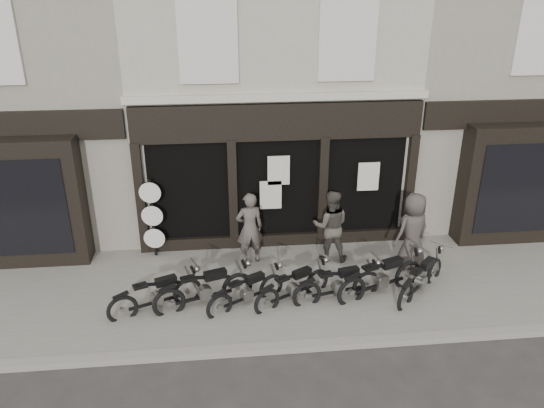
{
  "coord_description": "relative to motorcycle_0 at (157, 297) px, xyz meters",
  "views": [
    {
      "loc": [
        -1.42,
        -9.51,
        6.74
      ],
      "look_at": [
        -0.29,
        1.6,
        1.87
      ],
      "focal_mm": 35.0,
      "sensor_mm": 36.0,
      "label": 1
    }
  ],
  "objects": [
    {
      "name": "ground_plane",
      "position": [
        2.9,
        -0.25,
        -0.4
      ],
      "size": [
        90.0,
        90.0,
        0.0
      ],
      "primitive_type": "plane",
      "color": "#2D2B28",
      "rests_on": "ground"
    },
    {
      "name": "pavement",
      "position": [
        2.9,
        0.65,
        -0.34
      ],
      "size": [
        30.0,
        4.2,
        0.12
      ],
      "primitive_type": "cube",
      "color": "slate",
      "rests_on": "ground_plane"
    },
    {
      "name": "kerb",
      "position": [
        2.9,
        -1.5,
        -0.33
      ],
      "size": [
        30.0,
        0.25,
        0.13
      ],
      "primitive_type": "cube",
      "color": "gray",
      "rests_on": "ground_plane"
    },
    {
      "name": "central_building",
      "position": [
        2.9,
        5.7,
        3.68
      ],
      "size": [
        7.3,
        6.22,
        8.34
      ],
      "color": "#AFA596",
      "rests_on": "ground"
    },
    {
      "name": "neighbour_left",
      "position": [
        -3.45,
        5.65,
        3.64
      ],
      "size": [
        5.6,
        6.73,
        8.34
      ],
      "color": "gray",
      "rests_on": "ground"
    },
    {
      "name": "neighbour_right",
      "position": [
        9.25,
        5.65,
        3.64
      ],
      "size": [
        5.6,
        6.73,
        8.34
      ],
      "color": "gray",
      "rests_on": "ground"
    },
    {
      "name": "motorcycle_0",
      "position": [
        0.0,
        0.0,
        0.0
      ],
      "size": [
        1.96,
        1.07,
        1.0
      ],
      "rotation": [
        0.0,
        0.0,
        0.4
      ],
      "color": "black",
      "rests_on": "ground"
    },
    {
      "name": "motorcycle_1",
      "position": [
        1.03,
        0.06,
        0.03
      ],
      "size": [
        2.17,
        1.01,
        1.08
      ],
      "rotation": [
        0.0,
        0.0,
        0.32
      ],
      "color": "black",
      "rests_on": "ground"
    },
    {
      "name": "motorcycle_2",
      "position": [
        1.92,
        -0.02,
        -0.03
      ],
      "size": [
        1.78,
        1.19,
        0.94
      ],
      "rotation": [
        0.0,
        0.0,
        0.51
      ],
      "color": "black",
      "rests_on": "ground"
    },
    {
      "name": "motorcycle_3",
      "position": [
        2.95,
        0.05,
        -0.01
      ],
      "size": [
        1.84,
        1.22,
        0.97
      ],
      "rotation": [
        0.0,
        0.0,
        0.51
      ],
      "color": "black",
      "rests_on": "ground"
    },
    {
      "name": "motorcycle_4",
      "position": [
        3.94,
        0.0,
        0.0
      ],
      "size": [
        2.08,
        0.76,
        1.01
      ],
      "rotation": [
        0.0,
        0.0,
        0.22
      ],
      "color": "black",
      "rests_on": "ground"
    },
    {
      "name": "motorcycle_5",
      "position": [
        4.96,
        0.13,
        0.04
      ],
      "size": [
        2.17,
        1.12,
        1.1
      ],
      "rotation": [
        0.0,
        0.0,
        0.37
      ],
      "color": "black",
      "rests_on": "ground"
    },
    {
      "name": "motorcycle_6",
      "position": [
        5.86,
        0.08,
        -0.0
      ],
      "size": [
        1.65,
        1.61,
        0.99
      ],
      "rotation": [
        0.0,
        0.0,
        0.77
      ],
      "color": "black",
      "rests_on": "ground"
    },
    {
      "name": "man_left",
      "position": [
        2.11,
        1.86,
        0.64
      ],
      "size": [
        0.73,
        0.54,
        1.83
      ],
      "primitive_type": "imported",
      "rotation": [
        0.0,
        0.0,
        3.3
      ],
      "color": "#4D463F",
      "rests_on": "pavement"
    },
    {
      "name": "man_centre",
      "position": [
        4.1,
        1.76,
        0.64
      ],
      "size": [
        0.99,
        0.83,
        1.84
      ],
      "primitive_type": "imported",
      "rotation": [
        0.0,
        0.0,
        2.98
      ],
      "color": "#433E36",
      "rests_on": "pavement"
    },
    {
      "name": "man_right",
      "position": [
        5.99,
        1.22,
        0.68
      ],
      "size": [
        1.09,
        0.92,
        1.91
      ],
      "primitive_type": "imported",
      "rotation": [
        0.0,
        0.0,
        3.53
      ],
      "color": "#3F3935",
      "rests_on": "pavement"
    },
    {
      "name": "advert_sign_post",
      "position": [
        -0.27,
        2.38,
        0.67
      ],
      "size": [
        0.54,
        0.34,
        2.2
      ],
      "rotation": [
        0.0,
        0.0,
        -0.09
      ],
      "color": "black",
      "rests_on": "ground"
    }
  ]
}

